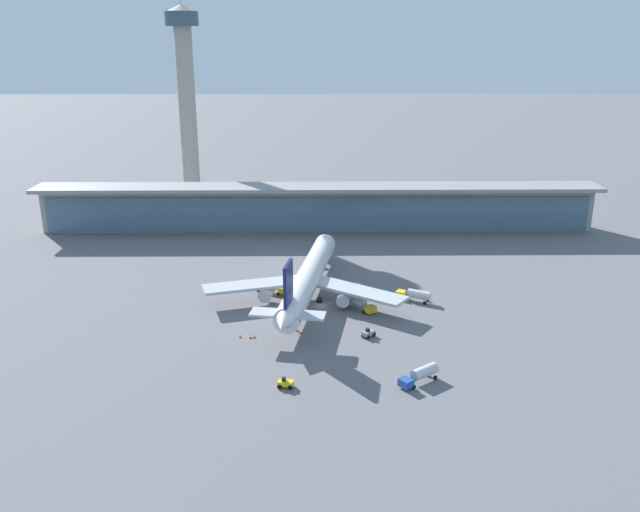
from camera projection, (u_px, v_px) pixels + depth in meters
ground_plane at (321, 305)px, 159.04m from camera, size 1200.00×1200.00×0.00m
airliner_on_stand at (308, 279)px, 160.86m from camera, size 48.91×64.30×17.18m
service_truck_near_nose_yellow at (285, 383)px, 121.57m from camera, size 3.07×2.09×2.05m
service_truck_under_wing_yellow at (415, 294)px, 160.90m from camera, size 8.62×6.13×2.95m
service_truck_mid_apron_blue at (420, 374)px, 123.07m from camera, size 8.21×6.98×2.95m
service_truck_by_tail_grey at (369, 333)px, 141.99m from camera, size 3.25×3.21×2.05m
service_truck_on_taxiway_yellow at (271, 286)px, 166.36m from camera, size 8.74×5.71×2.95m
service_truck_at_far_stand_yellow at (359, 303)px, 156.04m from camera, size 7.40×7.92×2.95m
terminal_building at (318, 206)px, 218.46m from camera, size 183.60×12.80×15.20m
control_tower at (186, 91)px, 243.79m from camera, size 12.00×12.00×77.06m
safety_cone_alpha at (240, 336)px, 141.87m from camera, size 0.62×0.62×0.70m
safety_cone_bravo at (300, 332)px, 143.76m from camera, size 0.62×0.62×0.70m
safety_cone_charlie at (251, 337)px, 141.53m from camera, size 0.62×0.62×0.70m
safety_cone_delta at (254, 336)px, 141.71m from camera, size 0.62×0.62×0.70m
safety_cone_echo at (297, 330)px, 144.81m from camera, size 0.62×0.62×0.70m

